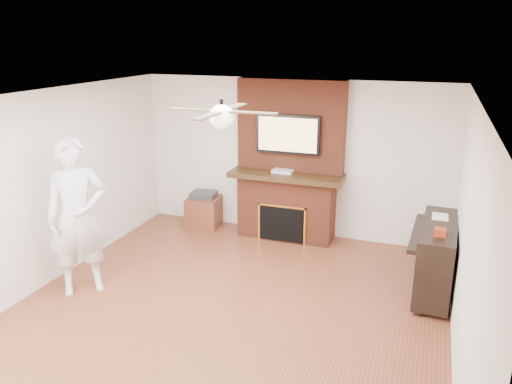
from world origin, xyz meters
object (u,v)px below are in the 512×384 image
(person, at_px, (77,217))
(piano, at_px, (435,256))
(side_table, at_px, (204,210))
(fireplace, at_px, (288,177))

(person, height_order, piano, person)
(piano, bearing_deg, side_table, 165.79)
(person, relative_size, piano, 1.41)
(side_table, relative_size, piano, 0.43)
(fireplace, bearing_deg, piano, -27.49)
(person, bearing_deg, side_table, 36.37)
(fireplace, xyz_separation_m, person, (-1.93, -2.63, 0.00))
(person, xyz_separation_m, side_table, (0.47, 2.57, -0.72))
(fireplace, bearing_deg, side_table, -177.36)
(side_table, distance_m, piano, 3.90)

